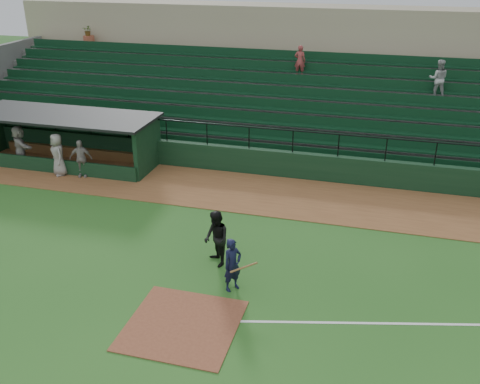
# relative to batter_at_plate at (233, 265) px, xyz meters

# --- Properties ---
(ground) EXTENTS (90.00, 90.00, 0.00)m
(ground) POSITION_rel_batter_at_plate_xyz_m (-0.86, -1.04, -0.85)
(ground) COLOR #275C1D
(ground) RESTS_ON ground
(warning_track) EXTENTS (40.00, 4.00, 0.03)m
(warning_track) POSITION_rel_batter_at_plate_xyz_m (-0.86, 6.96, -0.84)
(warning_track) COLOR brown
(warning_track) RESTS_ON ground
(home_plate_dirt) EXTENTS (3.00, 3.00, 0.03)m
(home_plate_dirt) POSITION_rel_batter_at_plate_xyz_m (-0.86, -2.04, -0.84)
(home_plate_dirt) COLOR brown
(home_plate_dirt) RESTS_ON ground
(stadium_structure) EXTENTS (38.00, 13.08, 6.40)m
(stadium_structure) POSITION_rel_batter_at_plate_xyz_m (-0.86, 15.42, 1.45)
(stadium_structure) COLOR black
(stadium_structure) RESTS_ON ground
(dugout) EXTENTS (8.90, 3.20, 2.42)m
(dugout) POSITION_rel_batter_at_plate_xyz_m (-10.61, 8.52, 0.48)
(dugout) COLOR black
(dugout) RESTS_ON ground
(batter_at_plate) EXTENTS (1.14, 0.74, 1.70)m
(batter_at_plate) POSITION_rel_batter_at_plate_xyz_m (0.00, 0.00, 0.00)
(batter_at_plate) COLOR black
(batter_at_plate) RESTS_ON ground
(umpire) EXTENTS (1.13, 1.16, 1.88)m
(umpire) POSITION_rel_batter_at_plate_xyz_m (-0.90, 1.23, 0.09)
(umpire) COLOR black
(umpire) RESTS_ON ground
(dugout_player_a) EXTENTS (1.09, 0.66, 1.73)m
(dugout_player_a) POSITION_rel_batter_at_plate_xyz_m (-9.01, 6.68, 0.04)
(dugout_player_a) COLOR #9F9A95
(dugout_player_a) RESTS_ON warning_track
(dugout_player_b) EXTENTS (1.12, 1.10, 1.94)m
(dugout_player_b) POSITION_rel_batter_at_plate_xyz_m (-10.10, 6.60, 0.15)
(dugout_player_b) COLOR gray
(dugout_player_b) RESTS_ON warning_track
(dugout_player_c) EXTENTS (1.82, 1.55, 1.97)m
(dugout_player_c) POSITION_rel_batter_at_plate_xyz_m (-12.46, 7.14, 0.16)
(dugout_player_c) COLOR #A9A49E
(dugout_player_c) RESTS_ON warning_track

